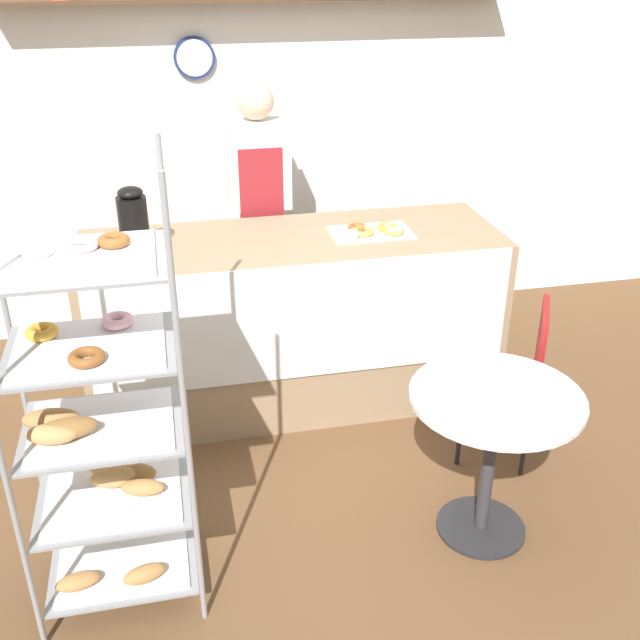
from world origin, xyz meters
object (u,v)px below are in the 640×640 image
Objects in this scene: cafe_table at (493,430)px; donut_tray_counter at (372,231)px; person_worker at (260,213)px; coffee_carafe at (134,222)px; pastry_rack at (100,431)px; cafe_chair at (519,368)px.

donut_tray_counter reaches higher than cafe_table.
person_worker reaches higher than donut_tray_counter.
donut_tray_counter is (1.26, 0.03, -0.15)m from coffee_carafe.
pastry_rack is 1.62m from cafe_table.
pastry_rack reaches higher than donut_tray_counter.
cafe_table is 0.86× the size of cafe_chair.
donut_tray_counter is at bearing -48.88° from person_worker.
person_worker reaches higher than coffee_carafe.
person_worker is 0.81m from donut_tray_counter.
cafe_table is at bearing -68.93° from person_worker.
cafe_table is at bearing -0.55° from pastry_rack.
donut_tray_counter is (0.53, -0.61, 0.06)m from person_worker.
cafe_table is 1.37m from donut_tray_counter.
person_worker is 2.34× the size of cafe_table.
coffee_carafe reaches higher than cafe_table.
cafe_chair is (0.37, 0.51, -0.03)m from cafe_table.
pastry_rack is at bearing 179.45° from cafe_table.
coffee_carafe is (-1.45, 1.24, 0.62)m from cafe_table.
coffee_carafe reaches higher than cafe_chair.
cafe_chair is 1.07m from donut_tray_counter.
person_worker is 2.00× the size of cafe_chair.
pastry_rack is 2.48× the size of cafe_table.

